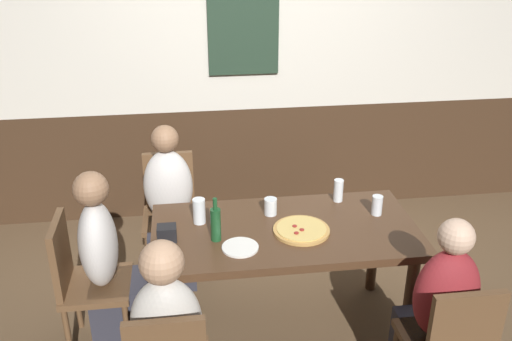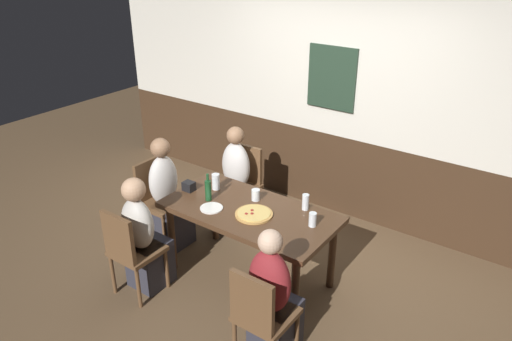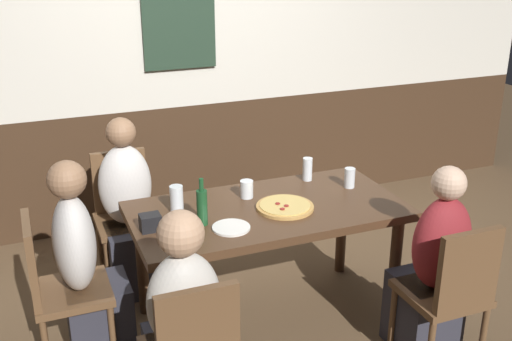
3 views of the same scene
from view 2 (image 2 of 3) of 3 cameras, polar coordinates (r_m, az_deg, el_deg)
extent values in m
plane|color=brown|center=(4.82, -0.72, -12.22)|extent=(12.00, 12.00, 0.00)
cube|color=#3D2819|center=(5.79, 8.97, -0.14)|extent=(6.40, 0.10, 0.95)
cube|color=beige|center=(5.36, 9.93, 12.48)|extent=(6.40, 0.10, 1.65)
cube|color=#233828|center=(5.37, 8.85, 10.64)|extent=(0.56, 0.03, 0.68)
cube|color=#472D1C|center=(4.42, -0.77, -4.88)|extent=(1.59, 0.80, 0.05)
cylinder|color=#472D1C|center=(4.81, -9.80, -7.75)|extent=(0.07, 0.07, 0.69)
cylinder|color=#472D1C|center=(4.10, 4.57, -14.08)|extent=(0.07, 0.07, 0.69)
cylinder|color=#472D1C|center=(5.20, -4.82, -4.65)|extent=(0.07, 0.07, 0.69)
cylinder|color=#472D1C|center=(4.55, 8.87, -9.75)|extent=(0.07, 0.07, 0.69)
cube|color=brown|center=(3.77, 1.20, -16.47)|extent=(0.40, 0.40, 0.04)
cube|color=brown|center=(3.51, -0.49, -15.22)|extent=(0.36, 0.04, 0.43)
cylinder|color=brown|center=(4.10, 0.54, -16.58)|extent=(0.04, 0.04, 0.41)
cylinder|color=brown|center=(3.97, 4.78, -18.45)|extent=(0.04, 0.04, 0.41)
cylinder|color=brown|center=(3.90, -2.51, -19.30)|extent=(0.04, 0.04, 0.41)
cube|color=brown|center=(4.54, -13.69, -9.10)|extent=(0.40, 0.40, 0.04)
cube|color=brown|center=(4.32, -15.79, -7.57)|extent=(0.36, 0.04, 0.43)
cylinder|color=brown|center=(4.86, -13.26, -9.69)|extent=(0.04, 0.04, 0.41)
cylinder|color=brown|center=(4.65, -10.39, -11.21)|extent=(0.04, 0.04, 0.41)
cylinder|color=brown|center=(4.69, -16.38, -11.52)|extent=(0.04, 0.04, 0.41)
cylinder|color=brown|center=(4.47, -13.55, -13.21)|extent=(0.04, 0.04, 0.41)
cube|color=brown|center=(5.45, -2.05, -2.07)|extent=(0.40, 0.40, 0.04)
cube|color=brown|center=(5.47, -0.94, 0.82)|extent=(0.36, 0.04, 0.43)
cylinder|color=brown|center=(5.35, -1.67, -5.39)|extent=(0.04, 0.04, 0.41)
cylinder|color=brown|center=(5.53, -4.49, -4.32)|extent=(0.04, 0.04, 0.41)
cylinder|color=brown|center=(5.58, 0.44, -3.93)|extent=(0.04, 0.04, 0.41)
cylinder|color=brown|center=(5.76, -2.33, -2.96)|extent=(0.04, 0.04, 0.41)
cube|color=brown|center=(5.23, -10.84, -3.81)|extent=(0.40, 0.40, 0.04)
cube|color=brown|center=(5.24, -12.42, -0.99)|extent=(0.04, 0.36, 0.43)
cylinder|color=brown|center=(5.34, -8.05, -5.74)|extent=(0.04, 0.04, 0.41)
cylinder|color=brown|center=(5.14, -10.65, -7.30)|extent=(0.04, 0.04, 0.41)
cylinder|color=brown|center=(5.55, -10.63, -4.63)|extent=(0.04, 0.04, 0.41)
cylinder|color=brown|center=(5.36, -13.22, -6.08)|extent=(0.04, 0.04, 0.41)
cube|color=#2D2D38|center=(3.99, 2.29, -17.63)|extent=(0.32, 0.34, 0.45)
ellipsoid|color=maroon|center=(3.62, 1.61, -12.82)|extent=(0.34, 0.22, 0.52)
sphere|color=#DBB293|center=(3.41, 1.68, -8.33)|extent=(0.18, 0.18, 0.18)
cube|color=#2D2D38|center=(4.72, -12.24, -10.46)|extent=(0.32, 0.34, 0.45)
ellipsoid|color=beige|center=(4.42, -13.65, -6.06)|extent=(0.34, 0.22, 0.49)
sphere|color=tan|center=(4.25, -14.11, -2.19)|extent=(0.21, 0.21, 0.21)
cube|color=#2D2D38|center=(5.46, -2.85, -4.49)|extent=(0.32, 0.34, 0.45)
ellipsoid|color=silver|center=(5.29, -2.36, 0.54)|extent=(0.34, 0.22, 0.54)
sphere|color=#936B4C|center=(5.15, -2.43, 4.11)|extent=(0.19, 0.19, 0.19)
cube|color=#2D2D38|center=(5.25, -9.66, -6.18)|extent=(0.34, 0.32, 0.45)
ellipsoid|color=silver|center=(5.07, -10.78, -1.10)|extent=(0.22, 0.34, 0.54)
sphere|color=#936B4C|center=(4.92, -11.12, 2.62)|extent=(0.20, 0.20, 0.20)
cylinder|color=tan|center=(4.32, -0.24, -5.12)|extent=(0.34, 0.34, 0.02)
cylinder|color=#DBB760|center=(4.32, -0.24, -4.99)|extent=(0.30, 0.30, 0.01)
cylinder|color=maroon|center=(4.30, -0.46, -5.03)|extent=(0.03, 0.03, 0.00)
cylinder|color=maroon|center=(4.35, -0.46, -4.64)|extent=(0.03, 0.03, 0.00)
cylinder|color=maroon|center=(4.29, -1.13, -5.05)|extent=(0.03, 0.03, 0.00)
cylinder|color=silver|center=(4.40, 5.80, -3.69)|extent=(0.06, 0.06, 0.15)
cylinder|color=gold|center=(4.41, 5.79, -3.99)|extent=(0.05, 0.05, 0.10)
cylinder|color=silver|center=(4.74, -4.71, -1.30)|extent=(0.08, 0.08, 0.16)
cylinder|color=#C6842D|center=(4.76, -4.70, -1.69)|extent=(0.07, 0.07, 0.09)
cylinder|color=silver|center=(4.17, 6.63, -5.71)|extent=(0.07, 0.07, 0.13)
cylinder|color=gold|center=(4.19, 6.60, -6.18)|extent=(0.06, 0.06, 0.04)
cylinder|color=silver|center=(4.54, -0.04, -2.86)|extent=(0.08, 0.08, 0.11)
cylinder|color=#331E14|center=(4.55, -0.04, -3.07)|extent=(0.07, 0.07, 0.07)
cylinder|color=#194723|center=(4.54, -5.60, -2.34)|extent=(0.06, 0.06, 0.20)
cylinder|color=#194723|center=(4.48, -5.68, -0.81)|extent=(0.03, 0.03, 0.07)
cylinder|color=white|center=(4.44, -5.23, -4.40)|extent=(0.21, 0.21, 0.01)
cube|color=black|center=(4.76, -7.85, -1.83)|extent=(0.11, 0.09, 0.09)
camera|label=1|loc=(2.87, -50.10, 6.96)|focal=39.72mm
camera|label=3|loc=(3.62, -52.27, 3.96)|focal=43.32mm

